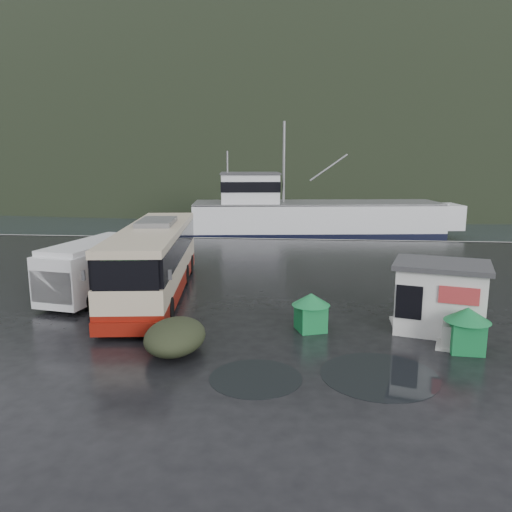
# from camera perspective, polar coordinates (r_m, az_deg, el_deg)

# --- Properties ---
(ground) EXTENTS (160.00, 160.00, 0.00)m
(ground) POSITION_cam_1_polar(r_m,az_deg,el_deg) (19.53, -1.39, -7.41)
(ground) COLOR black
(ground) RESTS_ON ground
(harbor_water) EXTENTS (300.00, 180.00, 0.02)m
(harbor_water) POSITION_cam_1_polar(r_m,az_deg,el_deg) (128.55, 4.43, 8.35)
(harbor_water) COLOR black
(harbor_water) RESTS_ON ground
(quay_edge) EXTENTS (160.00, 0.60, 1.50)m
(quay_edge) POSITION_cam_1_polar(r_m,az_deg,el_deg) (38.95, 2.06, 1.96)
(quay_edge) COLOR #999993
(quay_edge) RESTS_ON ground
(headland) EXTENTS (780.00, 540.00, 570.00)m
(headland) POSITION_cam_1_polar(r_m,az_deg,el_deg) (268.57, 7.14, 9.74)
(headland) COLOR black
(headland) RESTS_ON ground
(coach_bus) EXTENTS (4.53, 12.34, 3.41)m
(coach_bus) POSITION_cam_1_polar(r_m,az_deg,el_deg) (23.56, -11.36, -4.37)
(coach_bus) COLOR #BFAE91
(coach_bus) RESTS_ON ground
(white_van) EXTENTS (3.20, 6.42, 2.57)m
(white_van) POSITION_cam_1_polar(r_m,az_deg,el_deg) (24.05, -17.78, -4.38)
(white_van) COLOR silver
(white_van) RESTS_ON ground
(waste_bin_left) EXTENTS (1.29, 1.29, 1.40)m
(waste_bin_left) POSITION_cam_1_polar(r_m,az_deg,el_deg) (18.61, 6.23, -8.43)
(waste_bin_left) COLOR #147137
(waste_bin_left) RESTS_ON ground
(waste_bin_right) EXTENTS (1.14, 1.14, 1.49)m
(waste_bin_right) POSITION_cam_1_polar(r_m,az_deg,el_deg) (17.99, 22.74, -9.97)
(waste_bin_right) COLOR #147137
(waste_bin_right) RESTS_ON ground
(dome_tent) EXTENTS (2.01, 2.76, 1.06)m
(dome_tent) POSITION_cam_1_polar(r_m,az_deg,el_deg) (16.76, -9.17, -10.77)
(dome_tent) COLOR #252B1A
(dome_tent) RESTS_ON ground
(ticket_kiosk) EXTENTS (3.82, 3.28, 2.56)m
(ticket_kiosk) POSITION_cam_1_polar(r_m,az_deg,el_deg) (19.61, 20.03, -8.03)
(ticket_kiosk) COLOR silver
(ticket_kiosk) RESTS_ON ground
(jersey_barrier_a) EXTENTS (1.30, 1.84, 0.84)m
(jersey_barrier_a) POSITION_cam_1_polar(r_m,az_deg,el_deg) (18.45, 21.24, -9.33)
(jersey_barrier_a) COLOR #999993
(jersey_barrier_a) RESTS_ON ground
(jersey_barrier_b) EXTENTS (0.92, 1.74, 0.85)m
(jersey_barrier_b) POSITION_cam_1_polar(r_m,az_deg,el_deg) (19.71, 16.52, -7.71)
(jersey_barrier_b) COLOR #999993
(jersey_barrier_b) RESTS_ON ground
(fishing_trawler) EXTENTS (28.20, 9.48, 11.06)m
(fishing_trawler) POSITION_cam_1_polar(r_m,az_deg,el_deg) (48.60, 6.89, 3.72)
(fishing_trawler) COLOR silver
(fishing_trawler) RESTS_ON ground
(puddles) EXTENTS (6.63, 3.56, 0.01)m
(puddles) POSITION_cam_1_polar(r_m,az_deg,el_deg) (15.01, 8.74, -13.43)
(puddles) COLOR black
(puddles) RESTS_ON ground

